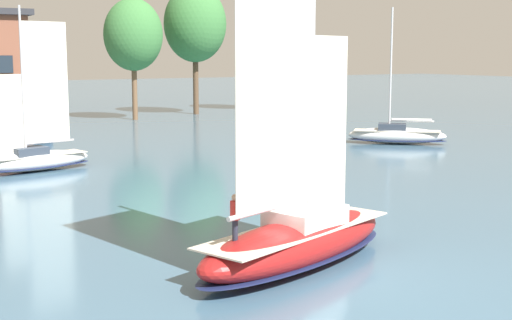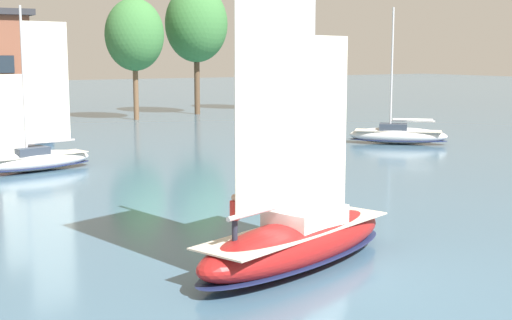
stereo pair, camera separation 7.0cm
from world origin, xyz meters
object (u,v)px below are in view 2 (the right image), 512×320
Objects in this scene: sailboat_moored_mid_channel at (44,130)px; sailboat_moored_far_slip at (398,135)px; tree_shore_right at (264,36)px; sailboat_moored_near_marina at (36,158)px; tree_shore_center at (196,24)px; sailboat_main at (297,236)px; tree_shore_left at (134,35)px.

sailboat_moored_far_slip reaches higher than sailboat_moored_mid_channel.
tree_shore_right is 41.35m from sailboat_moored_mid_channel.
tree_shore_right is 57.26m from sailboat_moored_near_marina.
tree_shore_right is at bearing 42.41° from sailboat_moored_near_marina.
sailboat_moored_near_marina is (-30.32, -36.60, -10.93)m from tree_shore_center.
tree_shore_right is 76.77m from sailboat_main.
sailboat_moored_far_slip is at bearing -2.49° from sailboat_moored_near_marina.
tree_shore_center is 70.54m from sailboat_main.
sailboat_moored_near_marina is at bearing -105.82° from sailboat_moored_mid_channel.
tree_shore_left is 1.31× the size of sailboat_moored_near_marina.
tree_shore_right is 1.35× the size of sailboat_moored_near_marina.
tree_shore_center reaches higher than sailboat_moored_far_slip.
tree_shore_center is 11.53m from tree_shore_right.
sailboat_moored_far_slip is at bearing 42.44° from sailboat_main.
sailboat_moored_near_marina is at bearing -121.56° from tree_shore_left.
tree_shore_center is 1.13× the size of tree_shore_right.
sailboat_moored_far_slip is (-10.23, -39.44, -9.71)m from tree_shore_right.
tree_shore_right is at bearing 59.38° from sailboat_main.
sailboat_moored_near_marina is 0.93× the size of sailboat_moored_far_slip.
tree_shore_left is 37.33m from sailboat_moored_far_slip.
tree_shore_left reaches higher than sailboat_moored_mid_channel.
sailboat_moored_near_marina is at bearing 177.51° from sailboat_moored_far_slip.
tree_shore_right is at bearing 75.46° from sailboat_moored_far_slip.
tree_shore_right is at bearing 26.43° from sailboat_moored_mid_channel.
tree_shore_center is 48.77m from sailboat_moored_near_marina.
sailboat_moored_near_marina is 20.99m from sailboat_moored_mid_channel.
tree_shore_center is 1.81× the size of sailboat_moored_mid_channel.
tree_shore_left is 39.81m from sailboat_moored_near_marina.
sailboat_moored_mid_channel is (-14.54, -12.79, -9.57)m from tree_shore_left.
sailboat_moored_far_slip is at bearing -39.96° from sailboat_moored_mid_channel.
sailboat_moored_near_marina reaches higher than sailboat_moored_mid_channel.
tree_shore_left reaches higher than sailboat_main.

